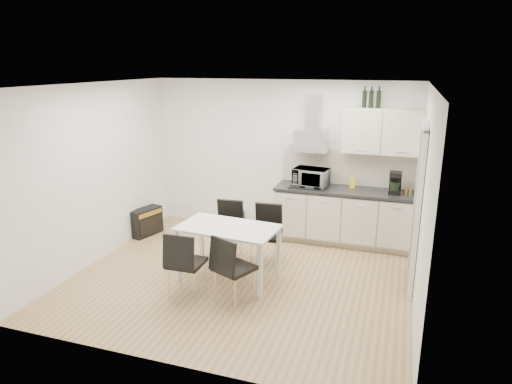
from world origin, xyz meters
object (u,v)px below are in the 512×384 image
chair_far_right (266,236)px  floor_speaker (238,219)px  guitar_amp (146,222)px  chair_far_left (227,231)px  kitchenette (347,194)px  chair_near_left (187,264)px  dining_table (228,233)px  chair_near_right (235,269)px

chair_far_right → floor_speaker: chair_far_right is taller
chair_far_right → floor_speaker: 1.69m
guitar_amp → floor_speaker: 1.62m
floor_speaker → chair_far_left: bearing=-59.3°
kitchenette → chair_far_left: (-1.60, -1.22, -0.39)m
chair_far_right → chair_near_left: same height
kitchenette → chair_far_right: bearing=-129.7°
kitchenette → dining_table: kitchenette is taller
kitchenette → chair_near_left: 2.97m
chair_far_left → dining_table: bearing=109.2°
kitchenette → chair_near_right: size_ratio=2.86×
chair_far_left → guitar_amp: chair_far_left is taller
chair_far_right → chair_near_right: same height
chair_far_left → chair_near_right: same height
kitchenette → chair_far_left: bearing=-142.8°
dining_table → chair_near_right: size_ratio=1.57×
kitchenette → floor_speaker: size_ratio=9.07×
chair_near_right → chair_near_left: bearing=-152.2°
kitchenette → chair_far_right: size_ratio=2.86×
chair_near_left → kitchenette: bearing=54.9°
kitchenette → floor_speaker: (-1.94, 0.17, -0.69)m
dining_table → floor_speaker: (-0.59, 1.97, -0.52)m
chair_far_right → guitar_amp: (-2.30, 0.49, -0.20)m
chair_far_left → chair_near_left: (-0.06, -1.21, 0.00)m
guitar_amp → chair_far_left: bearing=0.0°
chair_near_left → guitar_amp: 2.37m
kitchenette → chair_far_right: kitchenette is taller
chair_near_right → kitchenette: bearing=90.2°
chair_near_right → dining_table: bearing=142.0°
chair_far_left → kitchenette: bearing=-147.0°
dining_table → chair_far_right: bearing=64.9°
chair_near_right → floor_speaker: 2.72m
dining_table → guitar_amp: (-1.95, 1.09, -0.43)m
dining_table → chair_far_left: bearing=118.5°
chair_far_right → chair_near_left: 1.39m
chair_near_right → floor_speaker: (-0.90, 2.55, -0.30)m
chair_far_right → chair_near_left: size_ratio=1.00×
floor_speaker → kitchenette: bearing=12.2°
dining_table → floor_speaker: bearing=111.7°
chair_far_left → guitar_amp: bearing=-20.7°
chair_far_left → chair_near_right: size_ratio=1.00×
chair_far_right → chair_near_right: bearing=85.0°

